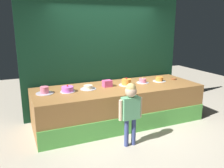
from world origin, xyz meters
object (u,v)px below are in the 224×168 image
donut (174,79)px  cake_center_left (88,87)px  cake_far_left (45,91)px  cake_far_right (159,79)px  cake_left (68,89)px  cake_center_right (126,82)px  cake_right (143,81)px  pink_box (107,83)px  child_figure (131,106)px

donut → cake_center_left: cake_center_left is taller
cake_far_left → cake_far_right: (2.58, -0.04, -0.01)m
cake_far_left → cake_left: size_ratio=1.14×
cake_center_left → cake_left: bearing=-176.0°
cake_center_right → cake_right: bearing=4.7°
pink_box → cake_far_right: (1.29, -0.04, -0.03)m
pink_box → cake_far_right: size_ratio=0.62×
pink_box → cake_right: (0.86, -0.01, -0.03)m
child_figure → cake_center_right: bearing=66.7°
child_figure → cake_far_left: child_figure is taller
cake_far_right → child_figure: bearing=-140.6°
pink_box → cake_left: size_ratio=0.63×
cake_right → cake_far_left: bearing=179.7°
cake_center_left → cake_center_right: size_ratio=0.98×
donut → cake_far_right: cake_far_right is taller
cake_center_right → cake_right: (0.43, 0.03, -0.02)m
pink_box → cake_center_right: 0.43m
pink_box → donut: bearing=-0.4°
cake_left → child_figure: bearing=-52.4°
pink_box → cake_center_right: cake_center_right is taller
pink_box → cake_center_left: size_ratio=0.57×
cake_far_left → cake_right: cake_right is taller
cake_far_right → cake_right: bearing=176.5°
donut → cake_center_right: size_ratio=0.40×
child_figure → cake_center_right: (0.47, 1.08, 0.12)m
child_figure → cake_right: 1.43m
cake_far_left → cake_center_left: 0.86m
cake_far_left → cake_left: 0.43m
cake_left → cake_center_left: size_ratio=0.90×
cake_far_left → cake_center_left: cake_far_left is taller
cake_far_left → cake_far_right: bearing=-0.8°
cake_center_right → pink_box: bearing=174.1°
child_figure → cake_far_right: size_ratio=3.79×
pink_box → cake_right: size_ratio=0.68×
cake_right → cake_center_left: bearing=-179.4°
cake_far_right → pink_box: bearing=178.4°
pink_box → cake_far_left: size_ratio=0.56×
cake_far_left → cake_center_right: bearing=-1.5°
donut → cake_far_left: 3.01m
cake_left → cake_far_left: bearing=172.7°
cake_far_right → cake_center_right: bearing=-179.4°
pink_box → cake_left: 0.86m
cake_far_left → cake_right: size_ratio=1.21×
cake_far_left → cake_far_right: cake_far_left is taller
cake_center_left → cake_right: (1.29, 0.01, 0.01)m
donut → cake_left: cake_left is taller
child_figure → cake_left: child_figure is taller
pink_box → cake_far_left: 1.29m
cake_far_left → cake_far_right: 2.58m
cake_right → cake_far_right: 0.43m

